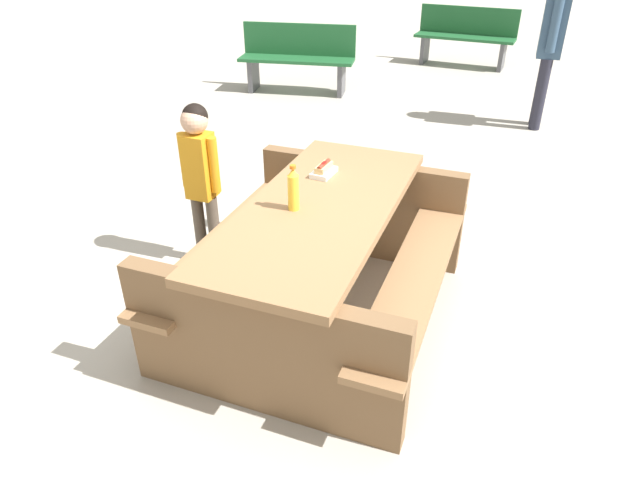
% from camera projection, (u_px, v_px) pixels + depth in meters
% --- Properties ---
extents(ground_plane, '(30.00, 30.00, 0.00)m').
position_uv_depth(ground_plane, '(320.00, 314.00, 3.41)').
color(ground_plane, '#ADA599').
rests_on(ground_plane, ground).
extents(picnic_table, '(2.16, 1.91, 0.75)m').
position_uv_depth(picnic_table, '(320.00, 252.00, 3.18)').
color(picnic_table, olive).
rests_on(picnic_table, ground).
extents(soda_bottle, '(0.06, 0.06, 0.25)m').
position_uv_depth(soda_bottle, '(293.00, 189.00, 2.92)').
color(soda_bottle, yellow).
rests_on(soda_bottle, picnic_table).
extents(hotdog_tray, '(0.21, 0.17, 0.08)m').
position_uv_depth(hotdog_tray, '(324.00, 170.00, 3.35)').
color(hotdog_tray, white).
rests_on(hotdog_tray, picnic_table).
extents(child_in_coat, '(0.20, 0.26, 1.12)m').
position_uv_depth(child_in_coat, '(200.00, 166.00, 3.56)').
color(child_in_coat, brown).
rests_on(child_in_coat, ground).
extents(park_bench_near, '(0.62, 1.54, 0.85)m').
position_uv_depth(park_bench_near, '(298.00, 57.00, 7.35)').
color(park_bench_near, '#1E592D').
rests_on(park_bench_near, ground).
extents(park_bench_mid, '(0.94, 1.54, 0.85)m').
position_uv_depth(park_bench_mid, '(466.00, 35.00, 8.60)').
color(park_bench_mid, '#1E592D').
rests_on(park_bench_mid, ground).
extents(bystander_adult, '(0.41, 0.30, 1.70)m').
position_uv_depth(bystander_adult, '(554.00, 25.00, 5.78)').
color(bystander_adult, '#262633').
rests_on(bystander_adult, ground).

